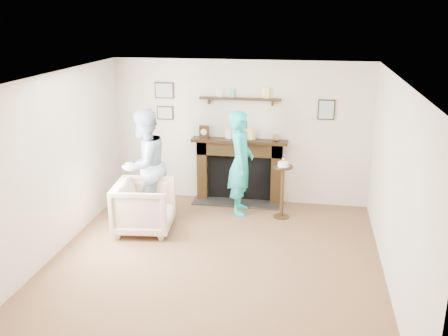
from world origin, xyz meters
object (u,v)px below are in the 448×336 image
Objects in this scene: man at (147,218)px; pedestal_table at (282,181)px; armchair at (146,230)px; woman at (240,212)px.

man is 1.80× the size of pedestal_table.
armchair is 0.86× the size of pedestal_table.
pedestal_table is at bearing 125.35° from man.
pedestal_table reaches higher than man.
woman is 0.95m from pedestal_table.
armchair is 2.33m from pedestal_table.
woman is at bearing -59.75° from armchair.
woman reaches higher than armchair.
woman is 1.71× the size of pedestal_table.
pedestal_table is at bearing -101.43° from woman.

